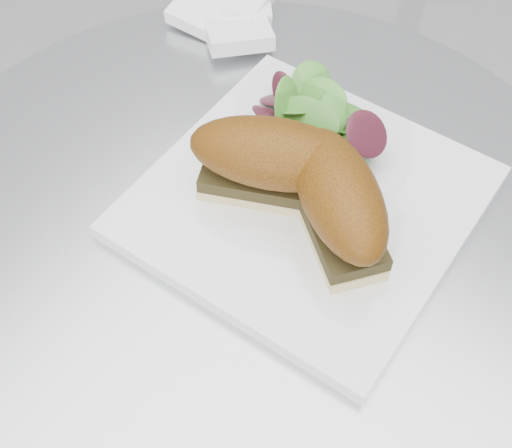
{
  "coord_description": "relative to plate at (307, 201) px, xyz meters",
  "views": [
    {
      "loc": [
        0.23,
        -0.3,
        1.26
      ],
      "look_at": [
        0.02,
        -0.01,
        0.77
      ],
      "focal_mm": 50.0,
      "sensor_mm": 36.0,
      "label": 1
    }
  ],
  "objects": [
    {
      "name": "napkin",
      "position": [
        -0.22,
        0.17,
        0.0
      ],
      "size": [
        0.15,
        0.15,
        0.02
      ],
      "primitive_type": null,
      "rotation": [
        0.0,
        0.0,
        -0.22
      ],
      "color": "white",
      "rests_on": "table"
    },
    {
      "name": "sandwich_right",
      "position": [
        0.04,
        -0.02,
        0.05
      ],
      "size": [
        0.16,
        0.14,
        0.08
      ],
      "rotation": [
        0.0,
        0.0,
        -0.67
      ],
      "color": "beige",
      "rests_on": "plate"
    },
    {
      "name": "table",
      "position": [
        -0.03,
        -0.06,
        -0.25
      ],
      "size": [
        0.7,
        0.7,
        0.73
      ],
      "color": "#A4A6AB",
      "rests_on": "ground"
    },
    {
      "name": "salad",
      "position": [
        -0.04,
        0.07,
        0.03
      ],
      "size": [
        0.12,
        0.12,
        0.05
      ],
      "primitive_type": null,
      "color": "#499932",
      "rests_on": "plate"
    },
    {
      "name": "plate",
      "position": [
        0.0,
        0.0,
        0.0
      ],
      "size": [
        0.29,
        0.29,
        0.02
      ],
      "primitive_type": "cube",
      "rotation": [
        0.0,
        0.0,
        0.01
      ],
      "color": "white",
      "rests_on": "table"
    },
    {
      "name": "sandwich_left",
      "position": [
        -0.03,
        -0.01,
        0.05
      ],
      "size": [
        0.17,
        0.12,
        0.08
      ],
      "rotation": [
        0.0,
        0.0,
        0.4
      ],
      "color": "beige",
      "rests_on": "plate"
    }
  ]
}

